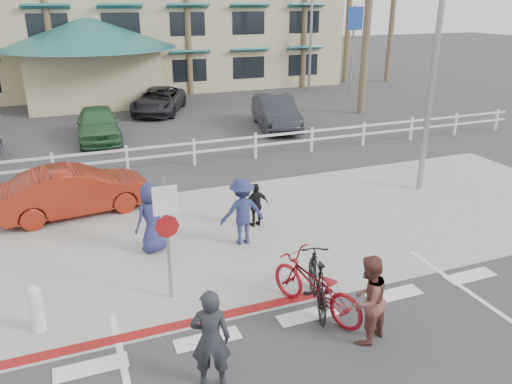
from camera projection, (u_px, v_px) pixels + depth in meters
name	position (u px, v px, depth m)	size (l,w,h in m)	color
ground	(323.00, 334.00, 9.09)	(140.00, 140.00, 0.00)	#333335
sidewalk_plaza	(240.00, 233.00, 12.99)	(22.00, 7.00, 0.01)	gray
cross_street	(199.00, 184.00, 16.46)	(40.00, 5.00, 0.01)	#333335
parking_lot	(148.00, 123.00, 24.71)	(50.00, 16.00, 0.01)	#333335
curb_red	(146.00, 333.00, 9.10)	(7.00, 0.25, 0.02)	maroon
rail_fence	(197.00, 152.00, 18.19)	(29.40, 0.16, 1.00)	silver
building	(137.00, 0.00, 34.65)	(28.00, 16.00, 11.30)	tan
sign_post	(167.00, 233.00, 9.69)	(0.50, 0.10, 2.90)	gray
bollard_0	(36.00, 309.00, 9.01)	(0.26, 0.26, 0.95)	silver
streetlight_0	(437.00, 44.00, 14.46)	(0.60, 2.00, 9.00)	gray
streetlight_1	(312.00, 15.00, 32.31)	(0.60, 2.00, 9.50)	gray
info_sign	(353.00, 48.00, 31.96)	(1.20, 0.16, 5.60)	navy
bike_red	(316.00, 287.00, 9.52)	(0.77, 2.19, 1.15)	maroon
rider_red	(211.00, 339.00, 7.61)	(0.62, 0.41, 1.71)	#22242A
bike_black	(317.00, 281.00, 9.70)	(0.54, 1.90, 1.14)	black
rider_black	(368.00, 300.00, 8.64)	(0.81, 0.63, 1.66)	brown
pedestrian_a	(242.00, 211.00, 12.20)	(1.10, 0.63, 1.71)	navy
pedestrian_child	(256.00, 205.00, 13.22)	(0.71, 0.30, 1.21)	black
pedestrian_b	(152.00, 218.00, 11.81)	(0.85, 0.55, 1.74)	navy
car_white_sedan	(76.00, 191.00, 13.99)	(1.44, 4.14, 1.36)	maroon
lot_car_2	(98.00, 124.00, 21.33)	(1.72, 4.29, 1.46)	#2E5F37
lot_car_3	(276.00, 112.00, 23.42)	(1.61, 4.61, 1.52)	black
lot_car_5	(159.00, 100.00, 26.63)	(2.21, 4.79, 1.33)	black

